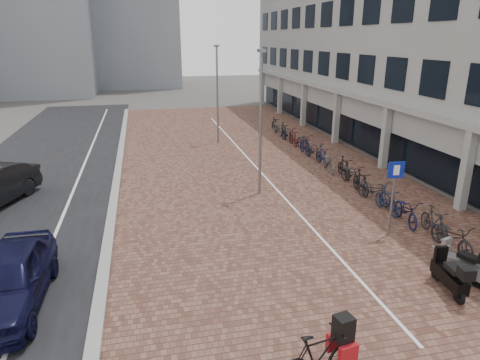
% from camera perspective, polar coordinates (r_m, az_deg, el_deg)
% --- Properties ---
extents(ground, '(140.00, 140.00, 0.00)m').
position_cam_1_polar(ground, '(12.50, 6.34, -14.30)').
color(ground, '#474442').
rests_on(ground, ground).
extents(plaza_brick, '(14.50, 42.00, 0.04)m').
position_cam_1_polar(plaza_brick, '(23.58, 1.49, 1.88)').
color(plaza_brick, brown).
rests_on(plaza_brick, ground).
extents(street_asphalt, '(8.00, 50.00, 0.03)m').
position_cam_1_polar(street_asphalt, '(23.52, -25.46, -0.02)').
color(street_asphalt, black).
rests_on(street_asphalt, ground).
extents(curb, '(0.35, 42.00, 0.14)m').
position_cam_1_polar(curb, '(22.93, -15.98, 0.82)').
color(curb, gray).
rests_on(curb, ground).
extents(lane_line, '(0.12, 44.00, 0.00)m').
position_cam_1_polar(lane_line, '(23.14, -20.65, 0.37)').
color(lane_line, white).
rests_on(lane_line, street_asphalt).
extents(parking_line, '(0.10, 30.00, 0.00)m').
position_cam_1_polar(parking_line, '(23.62, 1.96, 1.97)').
color(parking_line, white).
rests_on(parking_line, plaza_brick).
extents(office_building, '(8.40, 40.00, 15.00)m').
position_cam_1_polar(office_building, '(30.79, 21.16, 20.50)').
color(office_building, '#999994').
rests_on(office_building, ground).
extents(car_navy, '(1.93, 4.66, 1.58)m').
position_cam_1_polar(car_navy, '(12.91, -28.57, -11.48)').
color(car_navy, black).
rests_on(car_navy, ground).
extents(hero_bike, '(2.07, 0.91, 1.41)m').
position_cam_1_polar(hero_bike, '(9.48, 10.46, -22.08)').
color(hero_bike, black).
rests_on(hero_bike, ground).
extents(scooter_front, '(1.00, 1.71, 1.12)m').
position_cam_1_polar(scooter_front, '(14.16, 27.48, -9.68)').
color(scooter_front, '#9A999E').
rests_on(scooter_front, ground).
extents(scooter_mid, '(0.76, 1.71, 1.14)m').
position_cam_1_polar(scooter_mid, '(13.37, 26.15, -11.12)').
color(scooter_mid, black).
rests_on(scooter_mid, ground).
extents(parking_sign, '(0.58, 0.11, 2.76)m').
position_cam_1_polar(parking_sign, '(15.63, 19.81, -0.76)').
color(parking_sign, slate).
rests_on(parking_sign, ground).
extents(lamp_near, '(0.12, 0.12, 6.23)m').
position_cam_1_polar(lamp_near, '(18.59, 2.74, 7.20)').
color(lamp_near, slate).
rests_on(lamp_near, ground).
extents(lamp_far, '(0.12, 0.12, 6.23)m').
position_cam_1_polar(lamp_far, '(28.42, -3.04, 11.12)').
color(lamp_far, slate).
rests_on(lamp_far, ground).
extents(bike_row, '(1.29, 21.43, 1.05)m').
position_cam_1_polar(bike_row, '(23.48, 11.59, 2.72)').
color(bike_row, black).
rests_on(bike_row, ground).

